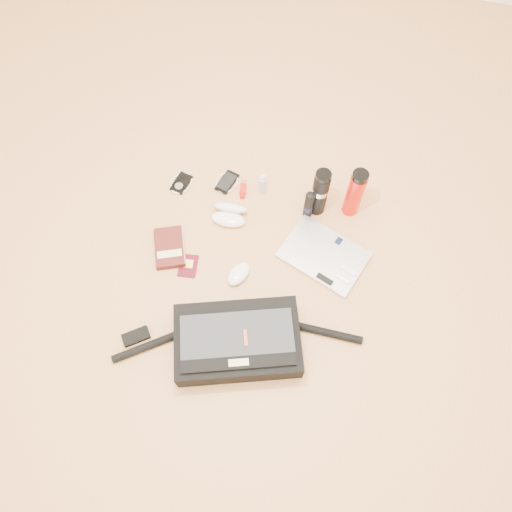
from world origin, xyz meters
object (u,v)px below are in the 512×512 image
laptop (324,255)px  book (170,248)px  messenger_bag (237,341)px  thermos_black (320,192)px  thermos_red (355,193)px

laptop → book: book is taller
messenger_bag → thermos_black: (0.19, 0.69, 0.07)m
book → messenger_bag: bearing=-63.2°
messenger_bag → book: (-0.39, 0.34, -0.05)m
book → thermos_black: size_ratio=0.81×
messenger_bag → book: bearing=120.6°
messenger_bag → book: 0.52m
laptop → thermos_black: 0.27m
book → thermos_red: (0.72, 0.38, 0.12)m
thermos_black → laptop: bearing=-72.0°
messenger_bag → thermos_red: bearing=47.2°
thermos_black → thermos_red: 0.15m
book → thermos_black: bearing=9.4°
laptop → thermos_black: (-0.07, 0.23, 0.12)m
book → thermos_black: 0.68m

